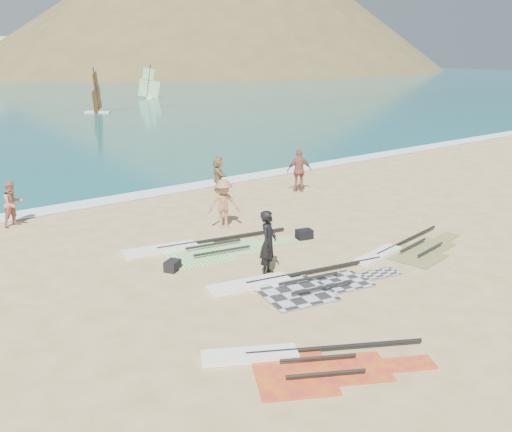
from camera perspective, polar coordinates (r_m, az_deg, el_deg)
ground at (r=16.34m, az=9.26°, el=-6.40°), size 300.00×300.00×0.00m
surf_line at (r=25.86m, az=-10.92°, el=2.10°), size 300.00×1.20×0.04m
headland_main at (r=170.08m, az=-3.28°, el=14.35°), size 143.00×143.00×45.00m
headland_minor at (r=199.47m, az=3.62°, el=14.66°), size 70.00×70.00×28.00m
rig_grey at (r=15.83m, az=3.72°, el=-6.79°), size 5.57×2.74×0.20m
rig_green at (r=18.53m, az=-5.71°, el=-3.29°), size 5.73×2.77×0.20m
rig_orange at (r=18.87m, az=14.67°, el=-3.40°), size 4.92×2.29×0.19m
rig_red at (r=12.18m, az=4.21°, el=-14.41°), size 4.40×3.43×0.19m
gear_bag_near at (r=16.95m, az=-8.35°, el=-4.93°), size 0.60×0.56×0.31m
gear_bag_far at (r=19.59m, az=4.85°, el=-1.82°), size 0.61×0.50×0.32m
person_wetsuit at (r=16.23m, az=1.23°, el=-2.72°), size 0.83×0.78×1.91m
beachgoer_left at (r=22.55m, az=-23.15°, el=1.13°), size 0.99×0.88×1.68m
beachgoer_mid at (r=20.55m, az=-3.25°, el=1.22°), size 1.32×1.03×1.79m
beachgoer_back at (r=25.84m, az=4.35°, el=4.54°), size 1.22×0.95×1.93m
beachgoer_right at (r=25.77m, az=-3.80°, el=4.17°), size 1.01×1.58×1.62m
windsurfer_centre at (r=60.08m, az=-15.65°, el=11.14°), size 2.37×2.38×4.51m
windsurfer_right at (r=75.78m, az=-10.65°, el=12.41°), size 2.49×2.36×4.29m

